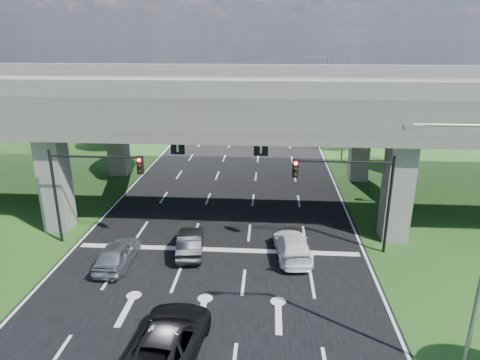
# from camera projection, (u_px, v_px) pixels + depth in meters

# --- Properties ---
(ground) EXTENTS (160.00, 160.00, 0.00)m
(ground) POSITION_uv_depth(u_px,v_px,m) (210.00, 281.00, 22.65)
(ground) COLOR #1D3F14
(ground) RESTS_ON ground
(road) EXTENTS (18.00, 120.00, 0.03)m
(road) POSITION_uv_depth(u_px,v_px,m) (228.00, 209.00, 32.10)
(road) COLOR black
(road) RESTS_ON ground
(overpass) EXTENTS (80.00, 15.00, 10.00)m
(overpass) POSITION_uv_depth(u_px,v_px,m) (230.00, 99.00, 31.48)
(overpass) COLOR #3B3836
(overpass) RESTS_ON ground
(warehouse) EXTENTS (20.00, 10.00, 4.00)m
(warehouse) POSITION_uv_depth(u_px,v_px,m) (52.00, 118.00, 56.86)
(warehouse) COLOR #9E9E99
(warehouse) RESTS_ON ground
(signal_right) EXTENTS (5.76, 0.54, 6.00)m
(signal_right) POSITION_uv_depth(u_px,v_px,m) (353.00, 186.00, 24.52)
(signal_right) COLOR black
(signal_right) RESTS_ON ground
(signal_left) EXTENTS (5.76, 0.54, 6.00)m
(signal_left) POSITION_uv_depth(u_px,v_px,m) (88.00, 180.00, 25.58)
(signal_left) COLOR black
(signal_left) RESTS_ON ground
(streetlight_near) EXTENTS (3.38, 0.25, 10.00)m
(streetlight_near) POSITION_uv_depth(u_px,v_px,m) (477.00, 238.00, 14.44)
(streetlight_near) COLOR gray
(streetlight_near) RESTS_ON ground
(streetlight_far) EXTENTS (3.38, 0.25, 10.00)m
(streetlight_far) POSITION_uv_depth(u_px,v_px,m) (341.00, 105.00, 42.80)
(streetlight_far) COLOR gray
(streetlight_far) RESTS_ON ground
(streetlight_beyond) EXTENTS (3.38, 0.25, 10.00)m
(streetlight_beyond) POSITION_uv_depth(u_px,v_px,m) (323.00, 87.00, 57.93)
(streetlight_beyond) COLOR gray
(streetlight_beyond) RESTS_ON ground
(tree_left_near) EXTENTS (4.50, 4.50, 7.80)m
(tree_left_near) POSITION_uv_depth(u_px,v_px,m) (115.00, 109.00, 46.64)
(tree_left_near) COLOR black
(tree_left_near) RESTS_ON ground
(tree_left_mid) EXTENTS (3.91, 3.90, 6.76)m
(tree_left_mid) POSITION_uv_depth(u_px,v_px,m) (114.00, 104.00, 54.62)
(tree_left_mid) COLOR black
(tree_left_mid) RESTS_ON ground
(tree_left_far) EXTENTS (4.80, 4.80, 8.32)m
(tree_left_far) POSITION_uv_depth(u_px,v_px,m) (160.00, 89.00, 61.60)
(tree_left_far) COLOR black
(tree_left_far) RESTS_ON ground
(tree_right_near) EXTENTS (4.20, 4.20, 7.28)m
(tree_right_near) POSITION_uv_depth(u_px,v_px,m) (362.00, 112.00, 46.82)
(tree_right_near) COLOR black
(tree_right_near) RESTS_ON ground
(tree_right_mid) EXTENTS (3.91, 3.90, 6.76)m
(tree_right_mid) POSITION_uv_depth(u_px,v_px,m) (373.00, 104.00, 54.28)
(tree_right_mid) COLOR black
(tree_right_mid) RESTS_ON ground
(tree_right_far) EXTENTS (4.50, 4.50, 7.80)m
(tree_right_far) POSITION_uv_depth(u_px,v_px,m) (333.00, 91.00, 61.91)
(tree_right_far) COLOR black
(tree_right_far) RESTS_ON ground
(car_silver) EXTENTS (1.73, 4.18, 1.42)m
(car_silver) POSITION_uv_depth(u_px,v_px,m) (117.00, 254.00, 23.99)
(car_silver) COLOR #ACAEB4
(car_silver) RESTS_ON road
(car_dark) EXTENTS (1.90, 4.24, 1.35)m
(car_dark) POSITION_uv_depth(u_px,v_px,m) (190.00, 243.00, 25.37)
(car_dark) COLOR black
(car_dark) RESTS_ON road
(car_white) EXTENTS (2.36, 4.82, 1.35)m
(car_white) POSITION_uv_depth(u_px,v_px,m) (292.00, 246.00, 24.96)
(car_white) COLOR white
(car_white) RESTS_ON road
(car_trailing) EXTENTS (3.11, 5.82, 1.55)m
(car_trailing) POSITION_uv_depth(u_px,v_px,m) (168.00, 341.00, 17.03)
(car_trailing) COLOR black
(car_trailing) RESTS_ON road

